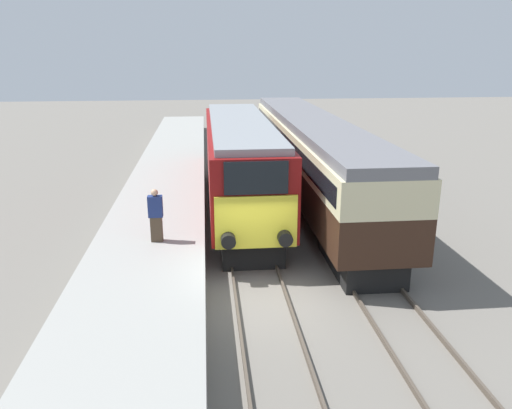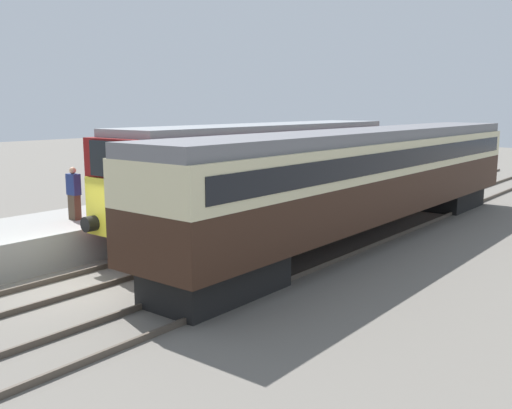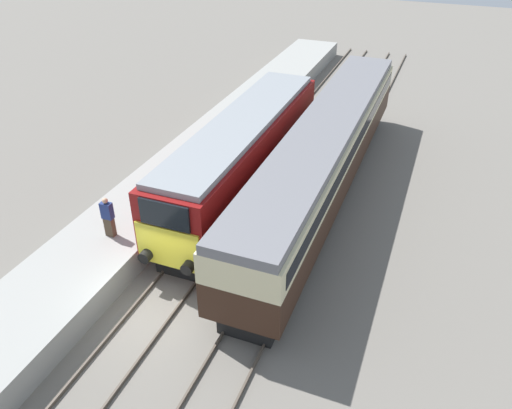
# 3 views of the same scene
# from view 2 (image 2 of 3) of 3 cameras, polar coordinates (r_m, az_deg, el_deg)

# --- Properties ---
(ground_plane) EXTENTS (120.00, 120.00, 0.00)m
(ground_plane) POSITION_cam_2_polar(r_m,az_deg,el_deg) (15.56, -18.07, -7.88)
(ground_plane) COLOR slate
(platform_left) EXTENTS (3.50, 50.00, 1.05)m
(platform_left) POSITION_cam_2_polar(r_m,az_deg,el_deg) (22.87, -5.95, -0.51)
(platform_left) COLOR gray
(platform_left) RESTS_ON ground_plane
(rails_near_track) EXTENTS (1.51, 60.00, 0.14)m
(rails_near_track) POSITION_cam_2_polar(r_m,az_deg,el_deg) (18.62, -5.14, -4.31)
(rails_near_track) COLOR #4C4238
(rails_near_track) RESTS_ON ground_plane
(rails_far_track) EXTENTS (1.50, 60.00, 0.14)m
(rails_far_track) POSITION_cam_2_polar(r_m,az_deg,el_deg) (16.52, 3.48, -6.11)
(rails_far_track) COLOR #4C4238
(rails_far_track) RESTS_ON ground_plane
(locomotive) EXTENTS (2.70, 13.90, 3.97)m
(locomotive) POSITION_cam_2_polar(r_m,az_deg,el_deg) (20.65, 0.98, 3.16)
(locomotive) COLOR black
(locomotive) RESTS_ON ground_plane
(passenger_carriage) EXTENTS (2.75, 20.24, 3.82)m
(passenger_carriage) POSITION_cam_2_polar(r_m,az_deg,el_deg) (20.14, 11.44, 3.17)
(passenger_carriage) COLOR black
(passenger_carriage) RESTS_ON ground_plane
(person_on_platform) EXTENTS (0.44, 0.26, 1.67)m
(person_on_platform) POSITION_cam_2_polar(r_m,az_deg,el_deg) (18.82, -17.75, 1.04)
(person_on_platform) COLOR #473828
(person_on_platform) RESTS_ON platform_left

